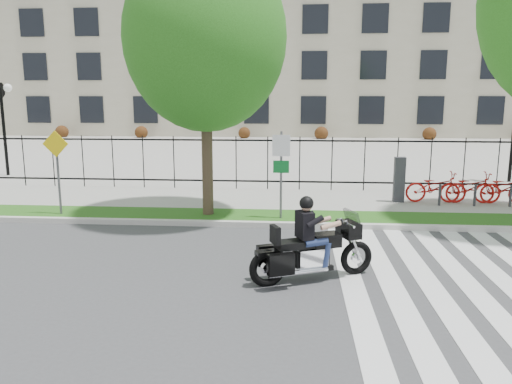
{
  "coord_description": "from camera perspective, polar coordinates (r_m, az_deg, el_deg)",
  "views": [
    {
      "loc": [
        1.07,
        -9.45,
        3.58
      ],
      "look_at": [
        0.06,
        3.0,
        1.21
      ],
      "focal_mm": 35.0,
      "sensor_mm": 36.0,
      "label": 1
    }
  ],
  "objects": [
    {
      "name": "ground",
      "position": [
        10.16,
        -1.74,
        -9.88
      ],
      "size": [
        120.0,
        120.0,
        0.0
      ],
      "primitive_type": "plane",
      "color": "#3D3D40",
      "rests_on": "ground"
    },
    {
      "name": "curb",
      "position": [
        14.03,
        0.12,
        -3.71
      ],
      "size": [
        60.0,
        0.2,
        0.15
      ],
      "primitive_type": "cube",
      "color": "beige",
      "rests_on": "ground"
    },
    {
      "name": "grass_verge",
      "position": [
        14.85,
        0.38,
        -2.89
      ],
      "size": [
        60.0,
        1.5,
        0.15
      ],
      "primitive_type": "cube",
      "color": "#235014",
      "rests_on": "ground"
    },
    {
      "name": "sidewalk",
      "position": [
        17.29,
        0.99,
        -0.94
      ],
      "size": [
        60.0,
        3.5,
        0.15
      ],
      "primitive_type": "cube",
      "color": "gray",
      "rests_on": "ground"
    },
    {
      "name": "plaza",
      "position": [
        34.64,
        2.86,
        4.89
      ],
      "size": [
        80.0,
        34.0,
        0.1
      ],
      "primitive_type": "cube",
      "color": "gray",
      "rests_on": "ground"
    },
    {
      "name": "crosswalk_stripes",
      "position": [
        10.77,
        25.1,
        -9.67
      ],
      "size": [
        5.7,
        8.0,
        0.01
      ],
      "primitive_type": null,
      "color": "silver",
      "rests_on": "ground"
    },
    {
      "name": "iron_fence",
      "position": [
        18.83,
        1.35,
        3.34
      ],
      "size": [
        30.0,
        0.06,
        2.0
      ],
      "primitive_type": null,
      "color": "black",
      "rests_on": "sidewalk"
    },
    {
      "name": "office_building",
      "position": [
        54.75,
        3.66,
        17.42
      ],
      "size": [
        60.0,
        21.9,
        20.15
      ],
      "color": "#ACA48A",
      "rests_on": "ground"
    },
    {
      "name": "lamp_post_left",
      "position": [
        25.12,
        -27.05,
        8.74
      ],
      "size": [
        1.06,
        0.7,
        4.25
      ],
      "color": "black",
      "rests_on": "ground"
    },
    {
      "name": "street_tree_1",
      "position": [
        14.72,
        -5.84,
        17.12
      ],
      "size": [
        4.6,
        4.6,
        7.73
      ],
      "color": "#3D2E21",
      "rests_on": "grass_verge"
    },
    {
      "name": "sign_pole_regulatory",
      "position": [
        14.15,
        2.89,
        3.27
      ],
      "size": [
        0.5,
        0.09,
        2.5
      ],
      "color": "#59595B",
      "rests_on": "grass_verge"
    },
    {
      "name": "sign_pole_warning",
      "position": [
        15.79,
        -21.79,
        3.3
      ],
      "size": [
        0.78,
        0.09,
        2.49
      ],
      "color": "#59595B",
      "rests_on": "grass_verge"
    },
    {
      "name": "motorcycle_rider",
      "position": [
        9.94,
        6.48,
        -6.23
      ],
      "size": [
        2.5,
        1.42,
        2.06
      ],
      "color": "black",
      "rests_on": "ground"
    }
  ]
}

